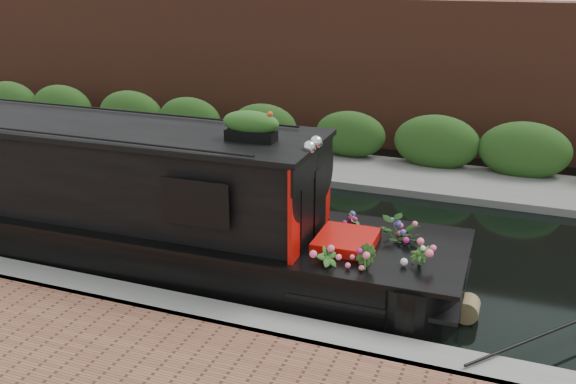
% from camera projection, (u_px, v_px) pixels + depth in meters
% --- Properties ---
extents(ground, '(80.00, 80.00, 0.00)m').
position_uv_depth(ground, '(268.00, 234.00, 12.23)').
color(ground, black).
rests_on(ground, ground).
extents(near_bank_coping, '(40.00, 0.60, 0.50)m').
position_uv_depth(near_bank_coping, '(181.00, 319.00, 9.33)').
color(near_bank_coping, gray).
rests_on(near_bank_coping, ground).
extents(far_bank_path, '(40.00, 2.40, 0.34)m').
position_uv_depth(far_bank_path, '(333.00, 172.00, 15.92)').
color(far_bank_path, '#62625E').
rests_on(far_bank_path, ground).
extents(far_hedge, '(40.00, 1.10, 2.80)m').
position_uv_depth(far_hedge, '(344.00, 162.00, 16.71)').
color(far_hedge, '#234818').
rests_on(far_hedge, ground).
extents(far_brick_wall, '(40.00, 1.00, 8.00)m').
position_uv_depth(far_brick_wall, '(364.00, 142.00, 18.55)').
color(far_brick_wall, '#5A2E1E').
rests_on(far_brick_wall, ground).
extents(narrowboat, '(13.02, 2.57, 3.05)m').
position_uv_depth(narrowboat, '(74.00, 201.00, 11.34)').
color(narrowboat, black).
rests_on(narrowboat, ground).
extents(rope_fender, '(0.34, 0.37, 0.34)m').
position_uv_depth(rope_fender, '(467.00, 309.00, 9.27)').
color(rope_fender, olive).
rests_on(rope_fender, ground).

